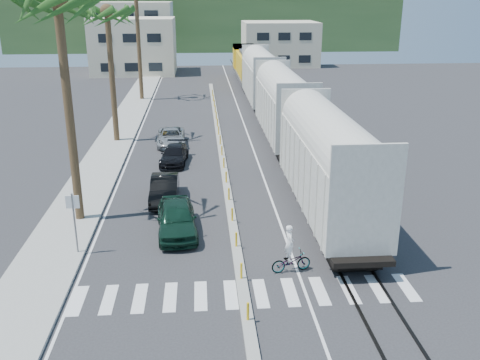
# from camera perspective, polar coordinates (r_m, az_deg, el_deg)

# --- Properties ---
(ground) EXTENTS (140.00, 140.00, 0.00)m
(ground) POSITION_cam_1_polar(r_m,az_deg,el_deg) (23.56, -0.06, -9.55)
(ground) COLOR #28282B
(ground) RESTS_ON ground
(sidewalk) EXTENTS (3.00, 90.00, 0.15)m
(sidewalk) POSITION_cam_1_polar(r_m,az_deg,el_deg) (47.46, -12.73, 5.05)
(sidewalk) COLOR gray
(sidewalk) RESTS_ON ground
(rails) EXTENTS (1.56, 100.00, 0.06)m
(rails) POSITION_cam_1_polar(r_m,az_deg,el_deg) (50.31, 3.23, 6.23)
(rails) COLOR black
(rails) RESTS_ON ground
(median) EXTENTS (0.45, 60.00, 0.85)m
(median) POSITION_cam_1_polar(r_m,az_deg,el_deg) (42.10, -2.12, 3.74)
(median) COLOR gray
(median) RESTS_ON ground
(crosswalk) EXTENTS (14.00, 2.20, 0.01)m
(crosswalk) POSITION_cam_1_polar(r_m,az_deg,el_deg) (21.83, 0.35, -12.06)
(crosswalk) COLOR silver
(crosswalk) RESTS_ON ground
(lane_markings) EXTENTS (9.42, 90.00, 0.01)m
(lane_markings) POSITION_cam_1_polar(r_m,az_deg,el_deg) (46.98, -5.01, 5.21)
(lane_markings) COLOR silver
(lane_markings) RESTS_ON ground
(freight_train) EXTENTS (3.00, 60.94, 5.85)m
(freight_train) POSITION_cam_1_polar(r_m,az_deg,el_deg) (47.86, 3.59, 9.06)
(freight_train) COLOR #B9B6A9
(freight_train) RESTS_ON ground
(palm_trees) EXTENTS (3.50, 37.20, 13.75)m
(palm_trees) POSITION_cam_1_polar(r_m,az_deg,el_deg) (43.77, -13.68, 18.05)
(palm_trees) COLOR brown
(palm_trees) RESTS_ON ground
(street_sign) EXTENTS (0.60, 0.08, 3.00)m
(street_sign) POSITION_cam_1_polar(r_m,az_deg,el_deg) (25.12, -17.30, -3.59)
(street_sign) COLOR slate
(street_sign) RESTS_ON ground
(buildings) EXTENTS (38.00, 27.00, 10.00)m
(buildings) POSITION_cam_1_polar(r_m,az_deg,el_deg) (92.63, -7.65, 14.78)
(buildings) COLOR beige
(buildings) RESTS_ON ground
(hillside) EXTENTS (80.00, 20.00, 12.00)m
(hillside) POSITION_cam_1_polar(r_m,az_deg,el_deg) (120.71, -3.82, 16.69)
(hillside) COLOR #385628
(hillside) RESTS_ON ground
(car_lead) EXTENTS (2.63, 5.04, 1.62)m
(car_lead) POSITION_cam_1_polar(r_m,az_deg,el_deg) (26.78, -6.77, -4.06)
(car_lead) COLOR black
(car_lead) RESTS_ON ground
(car_second) EXTENTS (1.56, 4.41, 1.45)m
(car_second) POSITION_cam_1_polar(r_m,az_deg,el_deg) (31.05, -8.05, -0.95)
(car_second) COLOR black
(car_second) RESTS_ON ground
(car_third) EXTENTS (2.51, 4.59, 1.24)m
(car_third) POSITION_cam_1_polar(r_m,az_deg,el_deg) (37.91, -7.02, 2.68)
(car_third) COLOR black
(car_third) RESTS_ON ground
(car_rear) EXTENTS (2.46, 4.82, 1.30)m
(car_rear) POSITION_cam_1_polar(r_m,az_deg,el_deg) (42.68, -7.36, 4.59)
(car_rear) COLOR #A2A5A7
(car_rear) RESTS_ON ground
(cyclist) EXTENTS (1.31, 2.00, 2.16)m
(cyclist) POSITION_cam_1_polar(r_m,az_deg,el_deg) (23.24, 5.43, -8.17)
(cyclist) COLOR #9EA0A5
(cyclist) RESTS_ON ground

